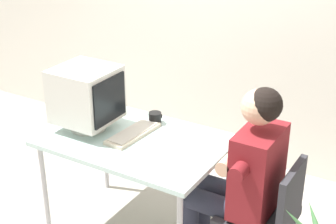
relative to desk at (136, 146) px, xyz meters
name	(u,v)px	position (x,y,z in m)	size (l,w,h in m)	color
desk	(136,146)	(0.00, 0.00, 0.00)	(1.18, 0.80, 0.73)	#B7B7BC
crt_monitor	(86,95)	(-0.36, -0.04, 0.30)	(0.39, 0.38, 0.43)	silver
keyboard	(133,133)	(-0.04, 0.04, 0.07)	(0.18, 0.44, 0.03)	beige
office_chair	(267,213)	(0.92, 0.03, -0.21)	(0.42, 0.42, 0.81)	#4C4C51
person_seated	(242,173)	(0.74, 0.03, 0.01)	(0.68, 0.59, 1.25)	maroon
desk_mug	(155,118)	(-0.01, 0.26, 0.10)	(0.09, 0.10, 0.08)	black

